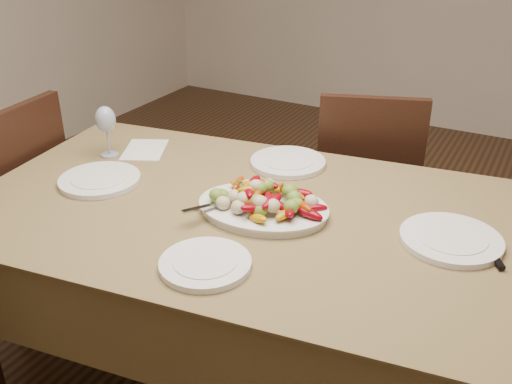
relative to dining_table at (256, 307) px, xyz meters
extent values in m
plane|color=#362010|center=(0.02, 0.14, -0.38)|extent=(6.00, 6.00, 0.00)
cube|color=brown|center=(0.00, 0.00, 0.00)|extent=(1.96, 1.28, 0.76)
ellipsoid|color=white|center=(0.03, -0.01, 0.39)|extent=(0.43, 0.34, 0.02)
cylinder|color=white|center=(-0.56, -0.09, 0.39)|extent=(0.28, 0.28, 0.02)
cylinder|color=white|center=(0.57, 0.10, 0.39)|extent=(0.28, 0.28, 0.02)
cylinder|color=white|center=(-0.06, 0.36, 0.39)|extent=(0.27, 0.27, 0.02)
cylinder|color=white|center=(0.03, -0.34, 0.39)|extent=(0.24, 0.24, 0.02)
cube|color=silver|center=(-0.61, 0.21, 0.38)|extent=(0.23, 0.25, 0.00)
camera|label=1|loc=(0.75, -1.37, 1.23)|focal=40.00mm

